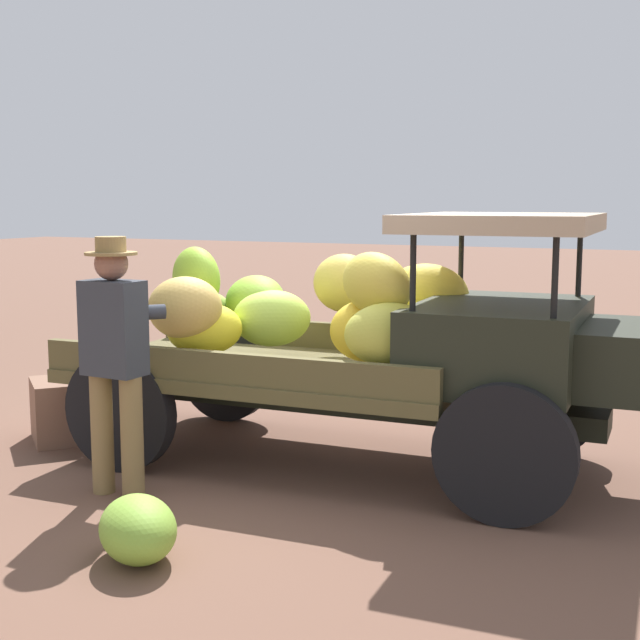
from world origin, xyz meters
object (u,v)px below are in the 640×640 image
farmer (115,350)px  wooden_crate (63,410)px  truck (381,341)px  loose_banana_bunch (138,529)px

farmer → wooden_crate: 1.72m
truck → wooden_crate: truck is taller
truck → loose_banana_bunch: (-0.60, -2.13, -0.77)m
wooden_crate → farmer: bearing=-35.1°
wooden_crate → loose_banana_bunch: wooden_crate is taller
truck → loose_banana_bunch: 2.35m
truck → farmer: (-1.37, -1.31, 0.04)m
loose_banana_bunch → truck: bearing=74.3°
truck → wooden_crate: size_ratio=8.15×
farmer → truck: bearing=-43.1°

